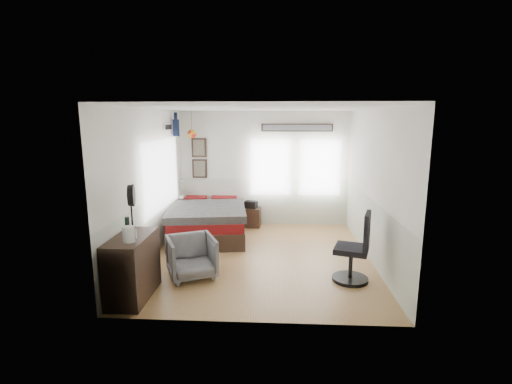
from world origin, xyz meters
TOP-DOWN VIEW (x-y plane):
  - ground_plane at (0.00, 0.00)m, footprint 4.00×4.50m
  - room_shell at (-0.08, 0.19)m, footprint 4.02×4.52m
  - wall_decor at (-1.10, 1.96)m, footprint 3.55×1.32m
  - bed at (-1.20, 1.21)m, footprint 1.81×2.37m
  - dresser at (-1.74, -1.66)m, footprint 0.48×1.00m
  - armchair at (-1.06, -0.92)m, footprint 0.96×0.97m
  - nightstand at (-0.30, 2.01)m, footprint 0.48×0.40m
  - task_chair at (1.52, -0.96)m, footprint 0.63×0.63m
  - kettle at (-1.67, -1.88)m, footprint 0.19×0.16m
  - bottle at (-1.81, -1.56)m, footprint 0.06×0.06m
  - stand_fan at (-1.68, -1.69)m, footprint 0.15×0.30m
  - black_bag at (-0.30, 2.01)m, footprint 0.32×0.25m

SIDE VIEW (x-z plane):
  - ground_plane at x=0.00m, z-range -0.01..0.00m
  - nightstand at x=-0.30m, z-range 0.00..0.45m
  - armchair at x=-1.06m, z-range 0.00..0.67m
  - bed at x=-1.20m, z-range -0.01..0.69m
  - dresser at x=-1.74m, z-range 0.00..0.90m
  - task_chair at x=1.52m, z-range -0.10..1.02m
  - black_bag at x=-0.30m, z-range 0.45..0.61m
  - kettle at x=-1.67m, z-range 0.90..1.11m
  - bottle at x=-1.81m, z-range 0.90..1.16m
  - stand_fan at x=-1.68m, z-range 1.11..1.86m
  - room_shell at x=-0.08m, z-range 0.26..2.97m
  - wall_decor at x=-1.10m, z-range 1.38..2.82m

